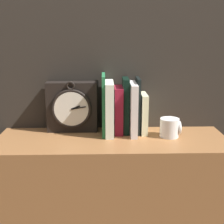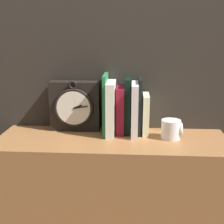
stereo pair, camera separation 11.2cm
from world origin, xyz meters
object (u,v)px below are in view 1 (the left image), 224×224
book_slot5_black (138,106)px  book_slot3_black (126,106)px  book_slot0_green (104,105)px  mug (170,128)px  clock (72,107)px  book_slot6_cream (143,113)px  book_slot4_white (133,109)px  book_slot2_maroon (118,110)px  book_slot1_white (109,108)px

book_slot5_black → book_slot3_black: bearing=177.4°
book_slot0_green → mug: (0.28, -0.05, -0.09)m
clock → book_slot5_black: (0.28, -0.02, 0.01)m
book_slot5_black → book_slot6_cream: (0.03, -0.00, -0.03)m
book_slot4_white → mug: (0.15, -0.05, -0.07)m
book_slot2_maroon → book_slot0_green: bearing=-168.1°
book_slot3_black → mug: size_ratio=2.79×
book_slot5_black → mug: bearing=-27.3°
mug → book_slot6_cream: bearing=148.7°
clock → book_slot0_green: bearing=-14.7°
book_slot6_cream → book_slot4_white: bearing=-158.9°
clock → book_slot5_black: 0.28m
book_slot6_cream → book_slot0_green: bearing=-176.0°
book_slot3_black → book_slot4_white: book_slot3_black is taller
book_slot2_maroon → book_slot4_white: (0.06, -0.02, 0.01)m
book_slot3_black → book_slot4_white: size_ratio=1.08×
book_slot5_black → book_slot0_green: bearing=-174.1°
book_slot5_black → book_slot6_cream: bearing=-7.2°
book_slot0_green → book_slot1_white: bearing=-14.1°
book_slot5_black → mug: (0.13, -0.07, -0.08)m
book_slot1_white → book_slot2_maroon: bearing=26.3°
book_slot2_maroon → book_slot6_cream: 0.11m
book_slot2_maroon → mug: 0.23m
book_slot4_white → book_slot1_white: bearing=179.8°
book_slot1_white → mug: 0.27m
book_slot4_white → book_slot2_maroon: bearing=162.0°
book_slot6_cream → mug: size_ratio=2.02×
book_slot3_black → book_slot4_white: 0.04m
book_slot0_green → book_slot5_black: size_ratio=1.07×
book_slot1_white → mug: (0.25, -0.05, -0.07)m
book_slot0_green → book_slot5_black: 0.15m
book_slot2_maroon → book_slot6_cream: size_ratio=1.17×
book_slot0_green → book_slot6_cream: book_slot0_green is taller
clock → book_slot1_white: 0.17m
book_slot0_green → book_slot4_white: book_slot0_green is taller
clock → book_slot2_maroon: bearing=-6.4°
book_slot1_white → book_slot6_cream: 0.15m
book_slot3_black → clock: bearing=175.4°
clock → book_slot3_black: book_slot3_black is taller
mug → book_slot3_black: bearing=159.2°
book_slot0_green → book_slot2_maroon: book_slot0_green is taller
book_slot2_maroon → book_slot5_black: (0.08, 0.00, 0.02)m
book_slot3_black → book_slot2_maroon: bearing=-172.6°
book_slot4_white → mug: bearing=-16.7°
book_slot3_black → book_slot6_cream: bearing=-4.1°
clock → book_slot1_white: clock is taller
book_slot0_green → book_slot4_white: size_ratio=1.16×
book_slot2_maroon → book_slot5_black: size_ratio=0.84×
book_slot2_maroon → mug: book_slot2_maroon is taller
book_slot2_maroon → book_slot3_black: 0.04m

